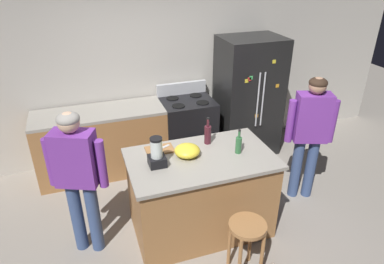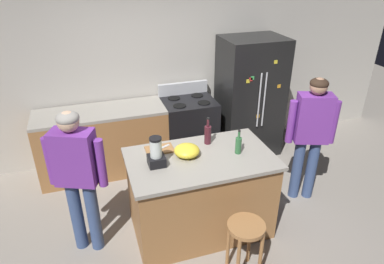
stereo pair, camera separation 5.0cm
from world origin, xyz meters
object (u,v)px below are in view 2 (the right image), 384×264
chef_knife (161,148)px  cutting_board (160,149)px  stove_range (189,129)px  bottle_wine (208,134)px  kitchen_island (200,194)px  blender_appliance (156,154)px  mixing_bowl (187,151)px  person_by_island_left (77,171)px  bottle_olive_oil (238,145)px  refrigerator (250,97)px  person_by_sink_right (311,129)px  bar_stool (245,236)px

chef_knife → cutting_board: bearing=155.1°
stove_range → bottle_wine: size_ratio=3.60×
kitchen_island → chef_knife: chef_knife is taller
blender_appliance → mixing_bowl: size_ratio=1.14×
person_by_island_left → bottle_olive_oil: person_by_island_left is taller
stove_range → person_by_island_left: size_ratio=0.70×
stove_range → bottle_olive_oil: 1.66m
kitchen_island → stove_range: (0.35, 1.52, 0.01)m
kitchen_island → person_by_island_left: size_ratio=0.96×
refrigerator → person_by_sink_right: (0.14, -1.34, 0.08)m
bottle_wine → chef_knife: 0.54m
blender_appliance → chef_knife: bearing=67.6°
refrigerator → bottle_wine: size_ratio=5.72×
bottle_wine → stove_range: bearing=82.2°
refrigerator → chef_knife: (-1.67, -1.22, 0.08)m
kitchen_island → bottle_olive_oil: 0.71m
kitchen_island → refrigerator: 2.04m
stove_range → person_by_sink_right: person_by_sink_right is taller
chef_knife → blender_appliance: bearing=-137.3°
kitchen_island → blender_appliance: size_ratio=4.96×
stove_range → bar_stool: bearing=-93.8°
kitchen_island → person_by_sink_right: 1.55m
person_by_sink_right → chef_knife: bearing=176.2°
refrigerator → person_by_sink_right: size_ratio=1.11×
mixing_bowl → chef_knife: mixing_bowl is taller
bar_stool → bottle_olive_oil: (0.21, 0.71, 0.57)m
kitchen_island → chef_knife: 0.67m
bottle_wine → cutting_board: bearing=178.2°
person_by_sink_right → blender_appliance: bearing=-175.4°
refrigerator → person_by_island_left: (-2.56, -1.40, 0.07)m
bar_stool → bottle_wine: 1.16m
refrigerator → bar_stool: (-1.12, -2.25, -0.41)m
stove_range → chef_knife: stove_range is taller
refrigerator → cutting_board: (-1.69, -1.22, 0.07)m
blender_appliance → cutting_board: bearing=71.2°
stove_range → mixing_bowl: bearing=-108.1°
bottle_olive_oil → blender_appliance: bearing=177.4°
bar_stool → blender_appliance: bearing=131.7°
refrigerator → person_by_sink_right: refrigerator is taller
stove_range → chef_knife: (-0.70, -1.25, 0.49)m
kitchen_island → bottle_olive_oil: bearing=-5.5°
kitchen_island → blender_appliance: bearing=179.8°
kitchen_island → blender_appliance: (-0.47, 0.00, 0.61)m
bottle_wine → blender_appliance: bearing=-158.1°
refrigerator → blender_appliance: refrigerator is taller
bar_stool → bottle_wine: bearing=91.2°
person_by_sink_right → bottle_wine: 1.29m
person_by_sink_right → bar_stool: (-1.26, -0.90, -0.49)m
person_by_sink_right → mixing_bowl: 1.59m
refrigerator → stove_range: size_ratio=1.59×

